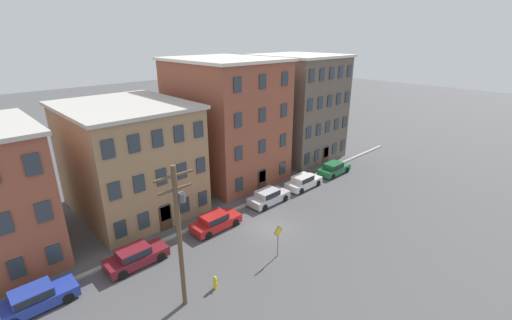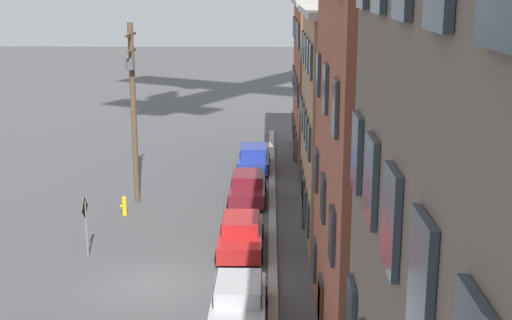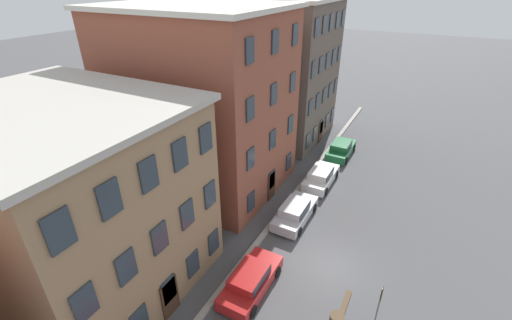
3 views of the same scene
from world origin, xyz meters
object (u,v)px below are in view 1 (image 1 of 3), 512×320
Objects in this scene: car_white at (303,181)px; caution_sign at (278,236)px; car_red at (215,221)px; utility_pole at (179,231)px; car_maroon at (135,256)px; car_green at (334,168)px; car_blue at (35,298)px; fire_hydrant at (215,282)px; car_silver at (268,196)px.

car_white is 12.80m from caution_sign.
car_red is 9.78m from utility_pole.
car_maroon and car_green have the same top height.
car_blue is 10.82m from fire_hydrant.
car_maroon is 1.00× the size of car_silver.
utility_pole is 9.59× the size of fire_hydrant.
utility_pole is (-7.66, 0.67, 3.43)m from caution_sign.
car_silver is at bearing 23.75° from utility_pole.
car_blue is 13.41m from car_red.
fire_hydrant is at bearing 175.38° from caution_sign.
car_red is at bearing -178.41° from car_silver.
caution_sign reaches higher than car_green.
car_white is (5.35, -0.06, 0.00)m from car_silver.
car_maroon is at bearing 113.73° from fire_hydrant.
car_white is at bearing 179.39° from car_green.
car_maroon is at bearing 94.94° from utility_pole.
fire_hydrant is (2.13, -0.23, -4.69)m from utility_pole.
utility_pole is at bearing -162.74° from car_white.
car_blue is 0.48× the size of utility_pole.
car_blue is 6.28m from car_maroon.
car_blue is 25.43m from car_white.
car_blue is 1.00× the size of car_maroon.
car_red is 1.00× the size of car_silver.
car_red is at bearing -1.07° from car_blue.
caution_sign is 0.28× the size of utility_pole.
car_silver is 5.35m from car_white.
utility_pole is at bearing 173.92° from fire_hydrant.
car_maroon is at bearing 141.81° from caution_sign.
car_red is 6.50m from caution_sign.
car_white is 4.58× the size of fire_hydrant.
car_maroon is at bearing -179.82° from car_white.
car_silver is 1.00× the size of car_white.
car_white is (25.43, -0.12, 0.00)m from car_blue.
car_red is 7.43m from fire_hydrant.
car_red and car_white have the same top height.
car_silver and car_green have the same top height.
car_blue and car_silver have the same top height.
car_green is (5.67, -0.06, 0.00)m from car_white.
car_green is at bearing -0.00° from car_maroon.
fire_hydrant is (-22.20, -5.96, -0.27)m from car_green.
caution_sign reaches higher than fire_hydrant.
car_blue is at bearing 179.72° from car_white.
car_red is 4.58× the size of fire_hydrant.
caution_sign reaches higher than car_silver.
utility_pole reaches higher than fire_hydrant.
car_red is 0.48× the size of utility_pole.
car_silver reaches higher than fire_hydrant.
utility_pole is (-13.31, -5.85, 4.42)m from car_silver.
car_green reaches higher than fire_hydrant.
car_blue and car_white have the same top height.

